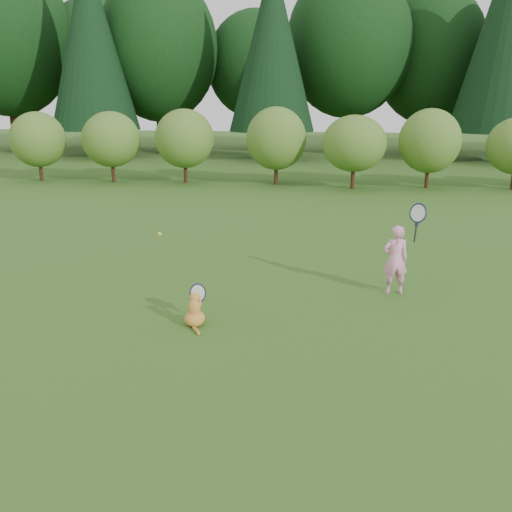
# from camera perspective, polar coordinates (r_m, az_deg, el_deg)

# --- Properties ---
(ground) EXTENTS (100.00, 100.00, 0.00)m
(ground) POSITION_cam_1_polar(r_m,az_deg,el_deg) (8.53, -2.22, -5.89)
(ground) COLOR #305317
(ground) RESTS_ON ground
(shrub_row) EXTENTS (28.00, 3.00, 2.80)m
(shrub_row) POSITION_cam_1_polar(r_m,az_deg,el_deg) (20.91, 5.04, 10.68)
(shrub_row) COLOR #446C21
(shrub_row) RESTS_ON ground
(woodland_backdrop) EXTENTS (48.00, 10.00, 15.00)m
(woodland_backdrop) POSITION_cam_1_polar(r_m,az_deg,el_deg) (31.13, 6.93, 23.42)
(woodland_backdrop) COLOR black
(woodland_backdrop) RESTS_ON ground
(child) EXTENTS (0.68, 0.47, 1.71)m
(child) POSITION_cam_1_polar(r_m,az_deg,el_deg) (9.55, 13.83, -0.20)
(child) COLOR #FF98C9
(child) RESTS_ON ground
(cat) EXTENTS (0.37, 0.69, 0.67)m
(cat) POSITION_cam_1_polar(r_m,az_deg,el_deg) (8.11, -6.16, -5.19)
(cat) COLOR orange
(cat) RESTS_ON ground
(tennis_ball) EXTENTS (0.07, 0.07, 0.07)m
(tennis_ball) POSITION_cam_1_polar(r_m,az_deg,el_deg) (9.79, -9.62, 2.19)
(tennis_ball) COLOR yellow
(tennis_ball) RESTS_ON ground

